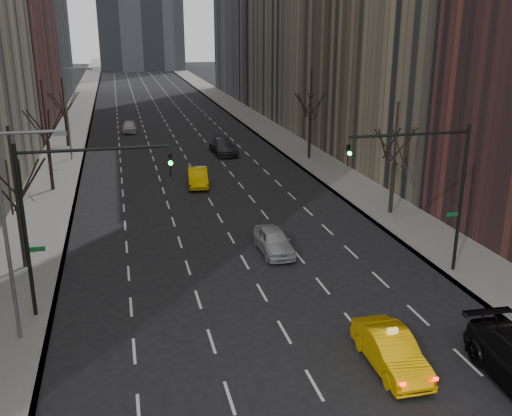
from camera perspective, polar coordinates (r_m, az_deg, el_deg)
sidewalk_left at (r=84.49m, az=-17.62°, el=8.28°), size 4.50×320.00×0.15m
sidewalk_right at (r=86.35m, az=-1.01°, el=9.29°), size 4.50×320.00×0.15m
tree_lw_b at (r=33.09m, az=-22.71°, el=0.30°), size 3.36×3.50×7.82m
tree_lw_c at (r=48.45m, az=-20.11°, el=6.21°), size 3.36×3.50×8.74m
tree_lw_d at (r=66.21m, az=-18.55°, el=8.81°), size 3.36×3.50×7.36m
tree_rw_b at (r=40.89m, az=13.62°, el=4.35°), size 3.36×3.50×7.82m
tree_rw_c at (r=57.11m, az=5.43°, el=8.83°), size 3.36×3.50×8.74m
traffic_mast_left at (r=26.50m, az=-18.81°, el=0.60°), size 6.69×0.39×8.00m
traffic_mast_right at (r=30.63m, az=17.41°, el=2.99°), size 6.69×0.39×8.00m
streetlight_near at (r=24.81m, az=-23.16°, el=-0.73°), size 2.83×0.22×9.00m
streetlight_far at (r=58.93m, az=-18.09°, el=9.87°), size 2.83×0.22×9.00m
taxi_sedan at (r=23.61m, az=13.33°, el=-13.68°), size 1.65×4.58×1.50m
silver_sedan_ahead at (r=33.73m, az=1.79°, el=-3.31°), size 1.79×4.36×1.48m
far_taxi at (r=48.02m, az=-5.83°, el=3.08°), size 2.03×4.66×1.49m
far_suv_grey at (r=60.00m, az=-3.29°, el=6.17°), size 2.59×5.62×1.59m
far_car_white at (r=74.11m, az=-12.57°, el=7.96°), size 1.92×4.34×1.45m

